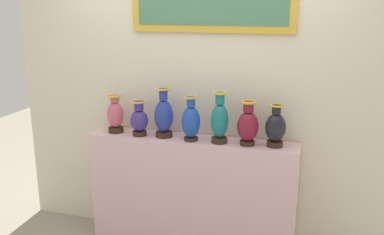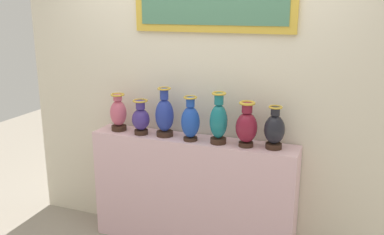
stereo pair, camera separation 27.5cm
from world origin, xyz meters
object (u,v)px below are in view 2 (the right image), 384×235
vase_cobalt (165,115)px  vase_onyx (274,130)px  vase_sapphire (190,121)px  vase_teal (219,121)px  vase_burgundy (247,126)px  vase_indigo (141,119)px  vase_rose (118,113)px

vase_cobalt → vase_onyx: size_ratio=1.23×
vase_cobalt → vase_sapphire: bearing=-8.1°
vase_cobalt → vase_teal: bearing=-2.8°
vase_cobalt → vase_burgundy: vase_cobalt is taller
vase_teal → vase_indigo: bearing=-179.6°
vase_indigo → vase_onyx: 1.14m
vase_cobalt → vase_burgundy: 0.71m
vase_burgundy → vase_onyx: 0.22m
vase_burgundy → vase_onyx: vase_burgundy is taller
vase_onyx → vase_sapphire: bearing=-176.3°
vase_teal → vase_onyx: vase_teal is taller
vase_rose → vase_burgundy: (1.16, -0.02, 0.01)m
vase_teal → vase_onyx: 0.44m
vase_rose → vase_sapphire: vase_sapphire is taller
vase_sapphire → vase_onyx: size_ratio=1.09×
vase_sapphire → vase_burgundy: bearing=2.1°
vase_sapphire → vase_cobalt: bearing=171.9°
vase_indigo → vase_cobalt: size_ratio=0.72×
vase_indigo → vase_burgundy: 0.92m
vase_sapphire → vase_teal: 0.24m
vase_rose → vase_indigo: vase_rose is taller
vase_indigo → vase_onyx: bearing=1.8°
vase_burgundy → vase_indigo: bearing=-179.4°
vase_cobalt → vase_sapphire: vase_cobalt is taller
vase_sapphire → vase_onyx: (0.68, 0.04, -0.01)m
vase_sapphire → vase_teal: bearing=2.9°
vase_rose → vase_onyx: 1.38m
vase_rose → vase_cobalt: size_ratio=0.79×
vase_rose → vase_teal: bearing=-1.7°
vase_indigo → vase_sapphire: vase_sapphire is taller
vase_cobalt → vase_onyx: vase_cobalt is taller
vase_indigo → vase_sapphire: size_ratio=0.82×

